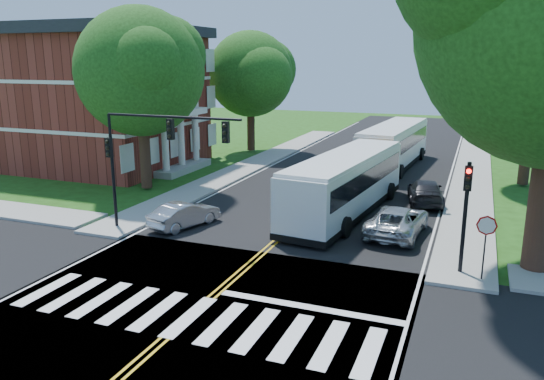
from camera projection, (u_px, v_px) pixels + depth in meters
The scene contains 23 objects.
ground at pixel (197, 311), 18.00m from camera, with size 140.00×140.00×0.00m, color #204411.
road at pixel (333, 191), 34.29m from camera, with size 14.00×96.00×0.01m, color black.
cross_road at pixel (197, 310), 18.00m from camera, with size 60.00×12.00×0.01m, color black.
center_line at pixel (348, 178), 37.90m from camera, with size 0.36×70.00×0.01m, color gold.
edge_line_w at pixel (260, 171), 40.30m from camera, with size 0.12×70.00×0.01m, color silver.
edge_line_e at pixel (447, 186), 35.51m from camera, with size 0.12×70.00×0.01m, color silver.
crosswalk at pixel (189, 317), 17.55m from camera, with size 12.60×3.00×0.01m, color silver.
stop_bar at pixel (309, 307), 18.22m from camera, with size 6.60×0.40×0.01m, color silver.
sidewalk_nw at pixel (257, 162), 43.52m from camera, with size 2.60×40.00×0.15m, color gray.
sidewalk_ne at pixel (472, 178), 37.68m from camera, with size 2.60×40.00×0.15m, color gray.
tree_west_near at pixel (140, 72), 32.91m from camera, with size 8.00×8.00×11.40m.
tree_west_far at pixel (250, 74), 47.34m from camera, with size 7.60×7.60×10.67m.
tree_east_mid at pixel (536, 66), 33.78m from camera, with size 8.40×8.40×11.93m.
tree_east_far at pixel (531, 76), 48.14m from camera, with size 7.20×7.20×10.34m.
brick_building at pixel (76, 96), 42.53m from camera, with size 20.00×13.00×10.80m.
signal_nw at pixel (151, 145), 24.83m from camera, with size 7.15×0.46×5.66m.
signal_ne at pixel (466, 203), 20.23m from camera, with size 0.30×0.46×4.40m.
stop_sign at pixel (486, 232), 19.76m from camera, with size 0.76×0.08×2.53m.
bus_lead at pixel (346, 183), 28.91m from camera, with size 4.11×12.92×3.29m.
bus_follow at pixel (394, 145), 41.45m from camera, with size 3.84×13.07×3.34m.
hatchback at pixel (185, 215), 26.83m from camera, with size 1.36×3.90×1.28m, color #A4A6AA.
suv at pixel (397, 221), 25.62m from camera, with size 2.34×5.07×1.41m, color #B1B4B8.
dark_sedan at pixel (425, 192), 31.27m from camera, with size 1.93×4.75×1.38m, color black.
Camera 1 is at (8.36, -14.44, 8.31)m, focal length 35.00 mm.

